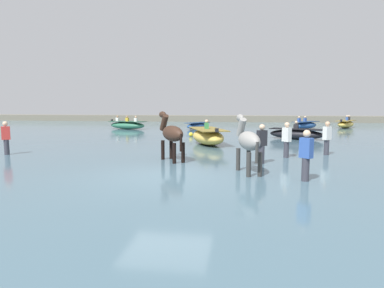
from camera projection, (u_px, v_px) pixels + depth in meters
ground_plane at (167, 185)px, 9.55m from camera, size 120.00×120.00×0.00m
water_surface at (204, 142)px, 19.36m from camera, size 90.00×90.00×0.25m
horse_lead_dark_bay at (172, 135)px, 12.05m from camera, size 1.39×1.70×2.05m
horse_trailing_grey at (248, 142)px, 9.88m from camera, size 0.89×1.83×2.00m
boat_far_offshore at (296, 134)px, 19.92m from camera, size 3.37×2.26×1.11m
boat_distant_west at (306, 125)px, 28.93m from camera, size 2.79×2.94×1.11m
boat_distant_east at (346, 124)px, 30.19m from camera, size 2.61×3.35×1.15m
boat_far_inshore at (197, 126)px, 28.64m from camera, size 2.14×2.76×0.56m
boat_mid_outer at (208, 136)px, 17.32m from camera, size 2.55×3.97×1.29m
boat_near_port at (127, 125)px, 28.49m from camera, size 3.61×2.09×1.15m
person_onlooker_right at (306, 158)px, 8.82m from camera, size 0.37×0.37×1.63m
person_wading_close at (286, 142)px, 12.82m from camera, size 0.36×0.37×1.63m
person_onlooker_left at (262, 146)px, 11.49m from camera, size 0.38×0.33×1.63m
person_wading_mid at (327, 140)px, 13.49m from camera, size 0.37×0.36×1.63m
person_spectator_far at (6, 140)px, 13.58m from camera, size 0.38×0.35×1.63m
channel_buoy at (191, 134)px, 21.62m from camera, size 0.28×0.28×0.64m
far_shoreline at (224, 120)px, 41.92m from camera, size 80.00×2.40×1.02m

